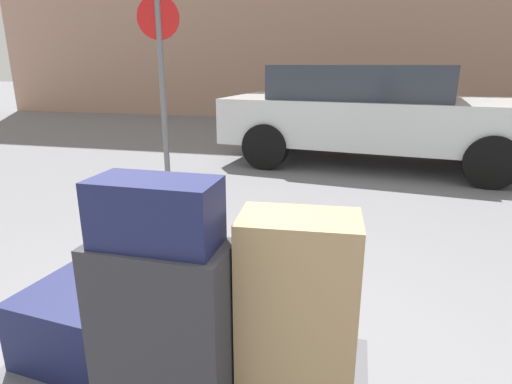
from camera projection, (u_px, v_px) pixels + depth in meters
suitcase_charcoal_front_left at (165, 342)px, 1.25m from camera, size 0.41×0.22×0.62m
suitcase_tan_front_right at (296, 324)px, 1.28m from camera, size 0.35×0.24×0.69m
suitcase_navy_stacked_top at (113, 321)px, 1.65m from camera, size 0.67×0.54×0.27m
duffel_bag_navy_topmost_pile at (156, 212)px, 1.13m from camera, size 0.34×0.18×0.18m
parked_car at (373, 112)px, 6.17m from camera, size 4.48×2.31×1.42m
bollard_kerb_near at (481, 125)px, 7.87m from camera, size 0.26×0.26×0.70m
no_parking_sign at (161, 69)px, 5.13m from camera, size 0.49×0.13×2.20m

